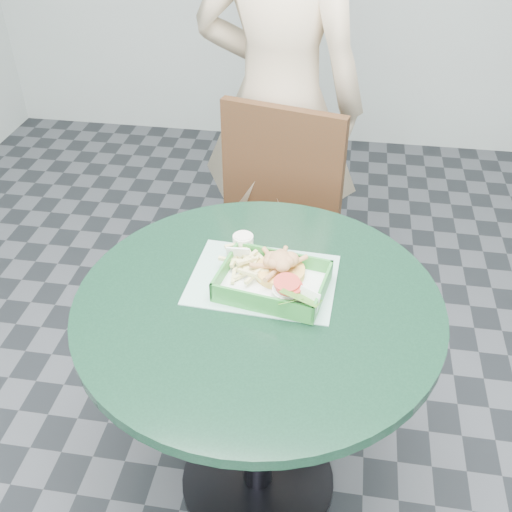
# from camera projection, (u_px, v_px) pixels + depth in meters

# --- Properties ---
(floor) EXTENTS (4.00, 5.00, 0.02)m
(floor) POSITION_uv_depth(u_px,v_px,m) (258.00, 480.00, 1.92)
(floor) COLOR #303335
(floor) RESTS_ON ground
(cafe_table) EXTENTS (0.90, 0.90, 0.75)m
(cafe_table) POSITION_uv_depth(u_px,v_px,m) (258.00, 354.00, 1.57)
(cafe_table) COLOR black
(cafe_table) RESTS_ON floor
(dining_chair) EXTENTS (0.45, 0.45, 0.93)m
(dining_chair) POSITION_uv_depth(u_px,v_px,m) (277.00, 225.00, 2.13)
(dining_chair) COLOR #52361E
(dining_chair) RESTS_ON floor
(diner_person) EXTENTS (0.79, 0.59, 1.98)m
(diner_person) POSITION_uv_depth(u_px,v_px,m) (280.00, 70.00, 2.10)
(diner_person) COLOR #CAB28F
(diner_person) RESTS_ON floor
(placemat) EXTENTS (0.38, 0.29, 0.00)m
(placemat) POSITION_uv_depth(u_px,v_px,m) (263.00, 285.00, 1.53)
(placemat) COLOR #92C5B5
(placemat) RESTS_ON cafe_table
(food_basket) EXTENTS (0.26, 0.19, 0.05)m
(food_basket) POSITION_uv_depth(u_px,v_px,m) (272.00, 291.00, 1.49)
(food_basket) COLOR #2E8A36
(food_basket) RESTS_ON placemat
(crab_sandwich) EXTENTS (0.13, 0.13, 0.07)m
(crab_sandwich) POSITION_uv_depth(u_px,v_px,m) (277.00, 270.00, 1.50)
(crab_sandwich) COLOR gold
(crab_sandwich) RESTS_ON food_basket
(fries_pile) EXTENTS (0.13, 0.14, 0.04)m
(fries_pile) POSITION_uv_depth(u_px,v_px,m) (241.00, 270.00, 1.52)
(fries_pile) COLOR #F3E692
(fries_pile) RESTS_ON food_basket
(sauce_ramekin) EXTENTS (0.05, 0.05, 0.03)m
(sauce_ramekin) POSITION_uv_depth(u_px,v_px,m) (234.00, 249.00, 1.57)
(sauce_ramekin) COLOR white
(sauce_ramekin) RESTS_ON food_basket
(garnish_cup) EXTENTS (0.11, 0.11, 0.05)m
(garnish_cup) POSITION_uv_depth(u_px,v_px,m) (293.00, 296.00, 1.43)
(garnish_cup) COLOR white
(garnish_cup) RESTS_ON food_basket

